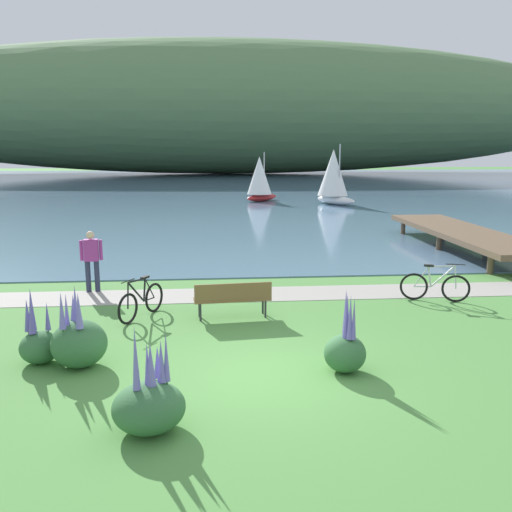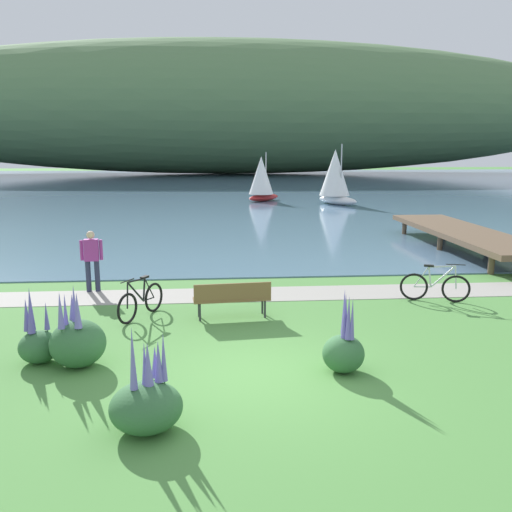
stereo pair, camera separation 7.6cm
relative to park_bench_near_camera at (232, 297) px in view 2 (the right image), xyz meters
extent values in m
plane|color=#518E42|center=(0.32, -3.29, -0.52)|extent=(200.00, 200.00, 0.00)
cube|color=#5B7F9E|center=(0.32, 43.94, -0.50)|extent=(180.00, 80.00, 0.04)
ellipsoid|color=#567A4C|center=(2.63, 71.67, 9.11)|extent=(117.53, 28.00, 19.19)
cube|color=#A39E93|center=(0.32, 2.08, -0.52)|extent=(60.00, 1.50, 0.01)
cube|color=brown|center=(-0.01, 0.08, -0.07)|extent=(1.84, 0.64, 0.05)
cube|color=brown|center=(0.01, -0.13, 0.15)|extent=(1.80, 0.20, 0.40)
cylinder|color=#2D2D33|center=(-0.78, 0.18, -0.30)|extent=(0.05, 0.05, 0.45)
cylinder|color=#2D2D33|center=(0.74, 0.31, -0.30)|extent=(0.05, 0.05, 0.45)
cylinder|color=#2D2D33|center=(-0.75, -0.16, -0.30)|extent=(0.05, 0.05, 0.45)
cylinder|color=#2D2D33|center=(0.77, -0.02, -0.30)|extent=(0.05, 0.05, 0.45)
torus|color=black|center=(-2.39, -0.24, -0.16)|extent=(0.40, 0.66, 0.72)
torus|color=black|center=(-1.89, 0.69, -0.16)|extent=(0.40, 0.66, 0.72)
cylinder|color=black|center=(-2.23, 0.06, 0.15)|extent=(0.33, 0.55, 0.61)
cylinder|color=black|center=(-2.21, 0.10, 0.41)|extent=(0.35, 0.60, 0.09)
cylinder|color=black|center=(-2.07, 0.35, 0.12)|extent=(0.10, 0.13, 0.54)
cylinder|color=black|center=(-1.99, 0.50, -0.15)|extent=(0.23, 0.39, 0.05)
cylinder|color=black|center=(-1.97, 0.53, 0.11)|extent=(0.20, 0.34, 0.56)
cylinder|color=black|center=(-2.38, -0.21, 0.14)|extent=(0.07, 0.09, 0.60)
cube|color=black|center=(-2.05, 0.38, 0.42)|extent=(0.20, 0.26, 0.05)
cylinder|color=black|center=(-2.36, -0.19, 0.48)|extent=(0.25, 0.43, 0.02)
torus|color=black|center=(5.82, 0.88, -0.16)|extent=(0.71, 0.27, 0.72)
torus|color=black|center=(4.81, 1.19, -0.16)|extent=(0.71, 0.27, 0.72)
cylinder|color=silver|center=(5.50, 0.98, 0.15)|extent=(0.59, 0.22, 0.61)
cylinder|color=silver|center=(5.46, 0.99, 0.41)|extent=(0.64, 0.23, 0.09)
cylinder|color=silver|center=(5.18, 1.08, 0.12)|extent=(0.13, 0.08, 0.54)
cylinder|color=silver|center=(5.02, 1.13, -0.15)|extent=(0.42, 0.15, 0.05)
cylinder|color=silver|center=(4.98, 1.14, 0.11)|extent=(0.36, 0.13, 0.56)
cylinder|color=silver|center=(5.79, 0.89, 0.14)|extent=(0.09, 0.06, 0.60)
cube|color=black|center=(5.14, 1.09, 0.42)|extent=(0.26, 0.17, 0.05)
cylinder|color=black|center=(5.77, 0.90, 0.48)|extent=(0.47, 0.16, 0.02)
cylinder|color=#282D47|center=(-3.88, 2.73, -0.08)|extent=(0.14, 0.14, 0.88)
cylinder|color=#282D47|center=(-3.64, 2.75, -0.08)|extent=(0.14, 0.14, 0.88)
cube|color=#9E338C|center=(-3.76, 2.74, 0.66)|extent=(0.39, 0.25, 0.60)
sphere|color=beige|center=(-3.76, 2.74, 1.08)|extent=(0.22, 0.22, 0.22)
cylinder|color=#9E338C|center=(-4.02, 2.73, 0.66)|extent=(0.09, 0.09, 0.56)
cylinder|color=#9E338C|center=(-3.50, 2.76, 0.66)|extent=(0.09, 0.09, 0.56)
ellipsoid|color=#386B3D|center=(-3.70, -2.42, -0.22)|extent=(0.74, 0.74, 0.60)
cylinder|color=#386B3D|center=(-3.83, -2.32, 0.02)|extent=(0.02, 0.02, 0.12)
cone|color=#6B5BB7|center=(-3.83, -2.32, 0.49)|extent=(0.14, 0.14, 0.82)
cylinder|color=#386B3D|center=(-3.55, -2.31, 0.02)|extent=(0.02, 0.02, 0.12)
cone|color=#6B5BB7|center=(-3.55, -2.31, 0.35)|extent=(0.10, 0.10, 0.53)
cylinder|color=#386B3D|center=(-3.89, -2.36, 0.02)|extent=(0.02, 0.02, 0.12)
cone|color=#6B5BB7|center=(-3.89, -2.36, 0.39)|extent=(0.14, 0.14, 0.62)
cylinder|color=#386B3D|center=(-3.78, -2.50, 0.02)|extent=(0.02, 0.02, 0.12)
cone|color=#6B5BB7|center=(-3.78, -2.50, 0.38)|extent=(0.14, 0.14, 0.59)
ellipsoid|color=#386B3D|center=(1.86, -3.31, -0.18)|extent=(0.75, 0.75, 0.68)
cylinder|color=#386B3D|center=(1.95, -3.48, 0.08)|extent=(0.02, 0.02, 0.12)
cone|color=#6B5BB7|center=(1.95, -3.48, 0.52)|extent=(0.09, 0.09, 0.75)
cylinder|color=#386B3D|center=(1.89, -3.16, 0.08)|extent=(0.02, 0.02, 0.12)
cone|color=#6B5BB7|center=(1.89, -3.16, 0.55)|extent=(0.10, 0.10, 0.83)
cylinder|color=#386B3D|center=(1.87, -3.31, 0.08)|extent=(0.02, 0.02, 0.12)
cone|color=#6B5BB7|center=(1.87, -3.31, 0.53)|extent=(0.12, 0.12, 0.79)
cylinder|color=#386B3D|center=(1.89, -3.46, 0.08)|extent=(0.02, 0.02, 0.12)
cone|color=#6B5BB7|center=(1.89, -3.46, 0.54)|extent=(0.11, 0.11, 0.79)
cylinder|color=#386B3D|center=(1.84, -3.38, 0.08)|extent=(0.02, 0.02, 0.12)
cone|color=#6B5BB7|center=(1.84, -3.38, 0.46)|extent=(0.11, 0.11, 0.64)
ellipsoid|color=#386B3D|center=(-2.92, -2.66, -0.09)|extent=(1.01, 1.01, 0.87)
cylinder|color=#386B3D|center=(-3.12, -2.94, 0.23)|extent=(0.02, 0.02, 0.12)
cone|color=#7A6BC6|center=(-3.12, -2.94, 0.63)|extent=(0.12, 0.12, 0.67)
cylinder|color=#386B3D|center=(-3.08, -2.76, 0.23)|extent=(0.02, 0.02, 0.12)
cone|color=#7A6BC6|center=(-3.08, -2.76, 0.59)|extent=(0.09, 0.09, 0.60)
cylinder|color=#386B3D|center=(-2.83, -2.93, 0.23)|extent=(0.02, 0.02, 0.12)
cone|color=#7A6BC6|center=(-2.83, -2.93, 0.62)|extent=(0.14, 0.14, 0.65)
cylinder|color=#386B3D|center=(-3.02, -2.50, 0.23)|extent=(0.02, 0.02, 0.12)
cone|color=#7A6BC6|center=(-3.02, -2.50, 0.55)|extent=(0.14, 0.14, 0.51)
cylinder|color=#386B3D|center=(-2.94, -2.67, 0.23)|extent=(0.02, 0.02, 0.12)
cone|color=#7A6BC6|center=(-2.94, -2.67, 0.66)|extent=(0.12, 0.12, 0.73)
ellipsoid|color=#386B3D|center=(-1.41, -5.14, -0.17)|extent=(1.04, 1.04, 0.70)
cylinder|color=#386B3D|center=(-1.41, -5.12, 0.10)|extent=(0.02, 0.02, 0.12)
cone|color=#7A6BC6|center=(-1.41, -5.12, 0.47)|extent=(0.10, 0.10, 0.63)
cylinder|color=#386B3D|center=(-1.55, -5.25, 0.10)|extent=(0.02, 0.02, 0.12)
cone|color=#7A6BC6|center=(-1.55, -5.25, 0.61)|extent=(0.11, 0.11, 0.91)
cylinder|color=#386B3D|center=(-1.36, -5.15, 0.10)|extent=(0.02, 0.02, 0.12)
cone|color=#7A6BC6|center=(-1.36, -5.15, 0.47)|extent=(0.15, 0.15, 0.64)
cylinder|color=#386B3D|center=(-1.23, -5.02, 0.10)|extent=(0.02, 0.02, 0.12)
cone|color=#7A6BC6|center=(-1.23, -5.02, 0.46)|extent=(0.13, 0.13, 0.62)
cylinder|color=#386B3D|center=(-1.30, -4.85, 0.10)|extent=(0.02, 0.02, 0.12)
cone|color=#7A6BC6|center=(-1.30, -4.85, 0.39)|extent=(0.13, 0.13, 0.47)
cylinder|color=#386B3D|center=(-1.16, -5.00, 0.10)|extent=(0.02, 0.02, 0.12)
cone|color=#7A6BC6|center=(-1.16, -5.00, 0.52)|extent=(0.10, 0.10, 0.73)
ellipsoid|color=#B22323|center=(3.41, 28.18, -0.22)|extent=(2.81, 2.68, 0.53)
cylinder|color=#B2B2B2|center=(3.58, 28.34, 1.57)|extent=(0.08, 0.08, 3.04)
cone|color=white|center=(3.20, 27.99, 1.42)|extent=(2.55, 2.55, 2.73)
ellipsoid|color=white|center=(8.26, 25.18, -0.17)|extent=(2.68, 3.52, 0.62)
cylinder|color=#B2B2B2|center=(8.40, 24.94, 1.89)|extent=(0.09, 0.09, 3.52)
cone|color=white|center=(8.09, 25.46, 1.72)|extent=(2.87, 2.87, 3.17)
cube|color=brown|center=(9.32, 7.94, 0.18)|extent=(2.40, 10.00, 0.20)
cylinder|color=brown|center=(8.36, 3.94, -0.22)|extent=(0.20, 0.20, 0.60)
cylinder|color=brown|center=(8.36, 7.94, -0.22)|extent=(0.20, 0.20, 0.60)
cylinder|color=brown|center=(10.28, 7.94, -0.22)|extent=(0.20, 0.20, 0.60)
cylinder|color=brown|center=(8.36, 11.94, -0.22)|extent=(0.20, 0.20, 0.60)
cylinder|color=brown|center=(10.28, 11.94, -0.22)|extent=(0.20, 0.20, 0.60)
camera|label=1|loc=(-0.52, -12.45, 3.43)|focal=38.72mm
camera|label=2|loc=(-0.44, -12.46, 3.43)|focal=38.72mm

